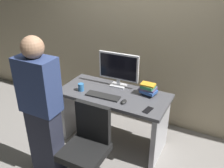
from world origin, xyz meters
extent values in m
plane|color=gray|center=(0.00, 0.00, 0.00)|extent=(9.00, 9.00, 0.00)
cube|color=tan|center=(0.00, 0.78, 1.50)|extent=(6.40, 0.10, 3.00)
cube|color=#4C4C51|center=(0.00, 0.00, 0.73)|extent=(1.39, 0.64, 0.04)
cube|color=#B2B2B7|center=(-0.63, 0.00, 0.36)|extent=(0.06, 0.56, 0.71)
cube|color=#B2B2B7|center=(0.63, 0.00, 0.36)|extent=(0.06, 0.56, 0.71)
cube|color=black|center=(0.06, -0.81, 0.46)|extent=(0.44, 0.44, 0.08)
cube|color=black|center=(0.06, -0.62, 0.72)|extent=(0.40, 0.06, 0.44)
cube|color=#262838|center=(-0.42, -0.83, 0.42)|extent=(0.34, 0.20, 0.85)
cube|color=navy|center=(-0.42, -0.83, 1.14)|extent=(0.40, 0.24, 0.58)
sphere|color=#A57A5B|center=(-0.42, -0.83, 1.53)|extent=(0.22, 0.22, 0.22)
cube|color=silver|center=(-0.04, 0.21, 0.76)|extent=(0.21, 0.15, 0.02)
cube|color=silver|center=(-0.04, 0.21, 0.81)|extent=(0.04, 0.03, 0.08)
cube|color=silver|center=(-0.04, 0.21, 1.03)|extent=(0.54, 0.05, 0.36)
cube|color=black|center=(-0.04, 0.19, 1.03)|extent=(0.50, 0.02, 0.32)
cube|color=#262626|center=(-0.08, -0.14, 0.76)|extent=(0.44, 0.15, 0.02)
ellipsoid|color=black|center=(0.21, -0.16, 0.77)|extent=(0.06, 0.10, 0.03)
cylinder|color=#3372B2|center=(-0.40, -0.13, 0.80)|extent=(0.07, 0.07, 0.10)
cube|color=black|center=(0.40, 0.17, 0.77)|extent=(0.18, 0.15, 0.03)
cube|color=#3359A5|center=(0.40, 0.16, 0.80)|extent=(0.21, 0.18, 0.04)
cube|color=#594C72|center=(0.39, 0.17, 0.83)|extent=(0.20, 0.16, 0.03)
cube|color=#338C59|center=(0.39, 0.16, 0.87)|extent=(0.17, 0.16, 0.04)
cube|color=gold|center=(0.39, 0.15, 0.89)|extent=(0.17, 0.12, 0.02)
cube|color=black|center=(0.52, -0.19, 0.76)|extent=(0.09, 0.15, 0.01)
camera|label=1|loc=(1.22, -2.44, 2.23)|focal=39.51mm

